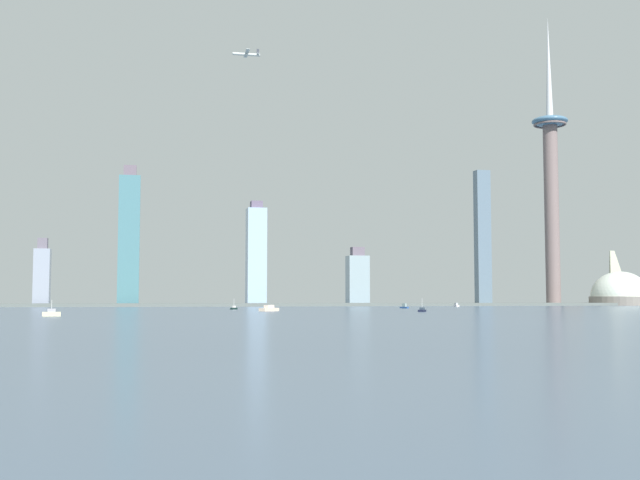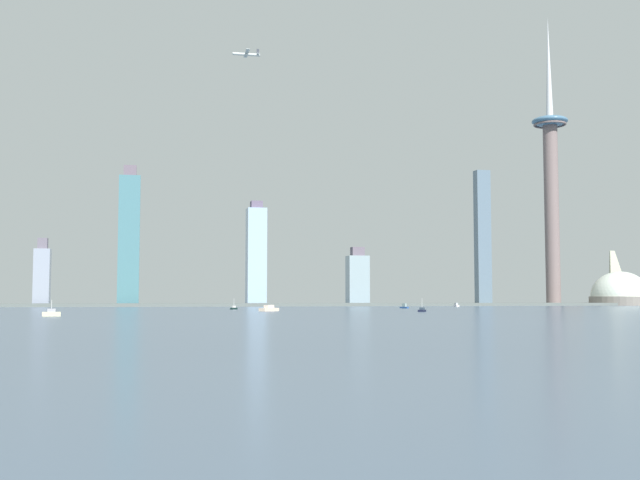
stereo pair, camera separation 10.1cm
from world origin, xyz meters
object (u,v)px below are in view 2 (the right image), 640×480
(skyscraper_4, at_px, (358,279))
(boat_5, at_px, (404,307))
(skyscraper_2, at_px, (614,278))
(skyscraper_5, at_px, (129,239))
(stadium_dome, at_px, (620,297))
(airplane, at_px, (246,54))
(skyscraper_0, at_px, (569,275))
(skyscraper_1, at_px, (42,275))
(boat_0, at_px, (422,310))
(boat_3, at_px, (51,313))
(boat_6, at_px, (456,305))
(skyscraper_6, at_px, (483,238))
(boat_1, at_px, (269,309))
(skyscraper_3, at_px, (256,255))
(observation_tower, at_px, (551,176))
(boat_2, at_px, (234,308))

(skyscraper_4, xyz_separation_m, boat_5, (-29.71, -272.79, -31.12))
(skyscraper_2, xyz_separation_m, skyscraper_5, (-605.82, 1.13, 41.20))
(stadium_dome, height_order, skyscraper_5, skyscraper_5)
(boat_5, relative_size, airplane, 0.32)
(skyscraper_0, bearing_deg, boat_5, -140.29)
(skyscraper_1, relative_size, skyscraper_5, 0.47)
(skyscraper_2, bearing_deg, skyscraper_1, 179.94)
(skyscraper_0, distance_m, skyscraper_5, 556.72)
(skyscraper_0, relative_size, boat_0, 7.38)
(boat_5, bearing_deg, skyscraper_5, -159.76)
(skyscraper_5, distance_m, boat_3, 479.27)
(skyscraper_4, distance_m, boat_6, 189.25)
(skyscraper_6, xyz_separation_m, boat_1, (-302.96, -312.68, -78.94))
(boat_6, bearing_deg, skyscraper_5, -115.34)
(boat_3, bearing_deg, skyscraper_1, -88.59)
(boat_3, relative_size, airplane, 0.32)
(skyscraper_3, height_order, skyscraper_6, skyscraper_6)
(skyscraper_3, relative_size, skyscraper_6, 0.78)
(skyscraper_1, distance_m, boat_1, 401.94)
(observation_tower, distance_m, skyscraper_1, 612.25)
(skyscraper_1, height_order, airplane, airplane)
(boat_0, bearing_deg, boat_5, -161.21)
(skyscraper_3, bearing_deg, stadium_dome, -10.46)
(skyscraper_1, bearing_deg, skyscraper_6, -3.95)
(skyscraper_1, xyz_separation_m, boat_5, (337.62, -235.87, -32.24))
(skyscraper_4, height_order, boat_1, skyscraper_4)
(skyscraper_5, bearing_deg, skyscraper_1, -179.73)
(skyscraper_1, distance_m, boat_6, 449.11)
(skyscraper_3, relative_size, boat_1, 7.83)
(observation_tower, distance_m, boat_3, 712.98)
(skyscraper_3, height_order, skyscraper_5, skyscraper_5)
(skyscraper_5, distance_m, boat_6, 369.54)
(boat_0, relative_size, boat_6, 1.21)
(boat_1, xyz_separation_m, boat_5, (138.04, 111.54, -0.06))
(boat_0, xyz_separation_m, boat_6, (127.69, 254.66, 0.34))
(stadium_dome, height_order, boat_3, stadium_dome)
(skyscraper_4, bearing_deg, boat_2, -121.30)
(skyscraper_5, height_order, boat_5, skyscraper_5)
(skyscraper_5, xyz_separation_m, boat_3, (-25.61, -472.81, -74.18))
(boat_1, xyz_separation_m, airplane, (10.56, 239.95, 260.44))
(skyscraper_4, distance_m, boat_5, 276.17)
(skyscraper_0, height_order, boat_2, skyscraper_0)
(boat_1, bearing_deg, boat_3, 178.39)
(skyscraper_0, height_order, skyscraper_6, skyscraper_6)
(observation_tower, relative_size, skyscraper_4, 5.00)
(observation_tower, bearing_deg, skyscraper_5, 177.10)
(observation_tower, bearing_deg, boat_2, -149.88)
(stadium_dome, height_order, boat_2, stadium_dome)
(skyscraper_2, bearing_deg, boat_5, -146.85)
(skyscraper_0, bearing_deg, stadium_dome, -67.93)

